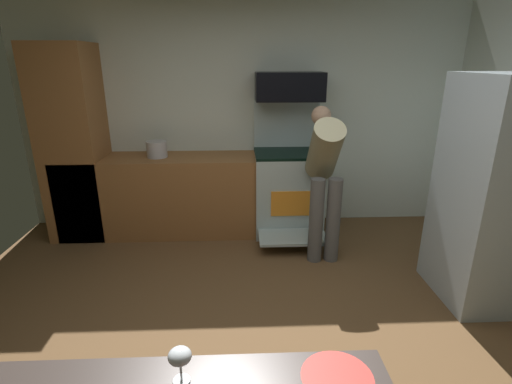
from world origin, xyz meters
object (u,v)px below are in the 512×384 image
object	(u,v)px
microwave	(289,87)
wine_glass_far	(180,358)
person_cook	(324,172)
refrigerator	(506,193)
mixing_bowl_prep	(337,383)
oven_range	(288,189)
stock_pot	(157,149)

from	to	relation	value
microwave	wine_glass_far	world-z (taller)	microwave
person_cook	wine_glass_far	distance (m)	2.77
refrigerator	person_cook	size ratio (longest dim) A/B	1.23
refrigerator	mixing_bowl_prep	xyz separation A→B (m)	(-1.81, -1.83, 0.01)
microwave	refrigerator	world-z (taller)	refrigerator
microwave	wine_glass_far	xyz separation A→B (m)	(-0.76, -3.28, -0.65)
microwave	refrigerator	distance (m)	2.30
oven_range	person_cook	size ratio (longest dim) A/B	1.00
oven_range	refrigerator	bearing A→B (deg)	-42.05
microwave	person_cook	world-z (taller)	microwave
refrigerator	microwave	bearing A→B (deg)	136.09
person_cook	mixing_bowl_prep	xyz separation A→B (m)	(-0.52, -2.62, 0.04)
refrigerator	person_cook	bearing A→B (deg)	148.39
microwave	stock_pot	distance (m)	1.61
refrigerator	wine_glass_far	distance (m)	2.92
oven_range	refrigerator	size ratio (longest dim) A/B	0.81
oven_range	mixing_bowl_prep	bearing A→B (deg)	-94.34
refrigerator	mixing_bowl_prep	bearing A→B (deg)	-134.78
refrigerator	person_cook	distance (m)	1.52
person_cook	wine_glass_far	bearing A→B (deg)	-111.96
refrigerator	person_cook	xyz separation A→B (m)	(-1.29, 0.80, -0.03)
oven_range	microwave	world-z (taller)	microwave
wine_glass_far	stock_pot	world-z (taller)	stock_pot
microwave	person_cook	xyz separation A→B (m)	(0.27, -0.71, -0.76)
oven_range	stock_pot	bearing A→B (deg)	179.41
oven_range	stock_pot	xyz separation A→B (m)	(-1.47, 0.02, 0.48)
refrigerator	mixing_bowl_prep	size ratio (longest dim) A/B	7.74
oven_range	microwave	distance (m)	1.15
person_cook	stock_pot	world-z (taller)	person_cook
mixing_bowl_prep	person_cook	bearing A→B (deg)	78.77
person_cook	mixing_bowl_prep	distance (m)	2.67
mixing_bowl_prep	wine_glass_far	bearing A→B (deg)	173.51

